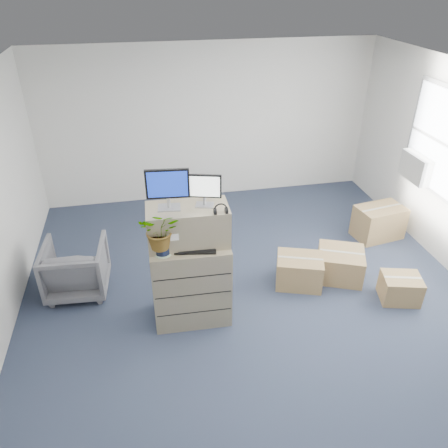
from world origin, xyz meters
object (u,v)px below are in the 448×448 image
at_px(monitor_right, 204,189).
at_px(water_bottle, 195,231).
at_px(monitor_left, 168,187).
at_px(potted_plant, 161,234).
at_px(office_chair, 76,266).
at_px(keyboard, 195,249).
at_px(filing_cabinet_lower, 191,281).

xyz_separation_m(monitor_right, water_bottle, (-0.11, 0.02, -0.54)).
bearing_deg(monitor_left, potted_plant, -115.65).
relative_size(water_bottle, office_chair, 0.33).
distance_m(water_bottle, potted_plant, 0.46).
distance_m(monitor_left, keyboard, 0.78).
xyz_separation_m(monitor_right, office_chair, (-1.65, 0.75, -1.35)).
bearing_deg(office_chair, monitor_left, 153.56).
bearing_deg(potted_plant, monitor_right, 19.50).
relative_size(keyboard, potted_plant, 0.81).
height_order(keyboard, water_bottle, water_bottle).
bearing_deg(keyboard, office_chair, 158.75).
height_order(monitor_right, office_chair, monitor_right).
bearing_deg(monitor_right, filing_cabinet_lower, -148.88).
bearing_deg(office_chair, monitor_right, 159.55).
distance_m(filing_cabinet_lower, potted_plant, 0.87).
distance_m(filing_cabinet_lower, keyboard, 0.57).
bearing_deg(water_bottle, potted_plant, -153.39).
xyz_separation_m(water_bottle, potted_plant, (-0.40, -0.20, 0.13)).
relative_size(filing_cabinet_lower, monitor_left, 2.27).
height_order(filing_cabinet_lower, water_bottle, water_bottle).
bearing_deg(keyboard, water_bottle, 91.81).
bearing_deg(potted_plant, keyboard, 0.73).
bearing_deg(potted_plant, monitor_left, 58.75).
relative_size(monitor_left, keyboard, 1.01).
xyz_separation_m(monitor_right, potted_plant, (-0.51, -0.18, -0.41)).
height_order(water_bottle, office_chair, water_bottle).
distance_m(monitor_left, water_bottle, 0.65).
xyz_separation_m(keyboard, water_bottle, (0.03, 0.20, 0.12)).
bearing_deg(monitor_right, potted_plant, -144.64).
relative_size(monitor_right, water_bottle, 1.41).
xyz_separation_m(monitor_left, monitor_right, (0.39, -0.01, -0.05)).
relative_size(filing_cabinet_lower, office_chair, 1.33).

